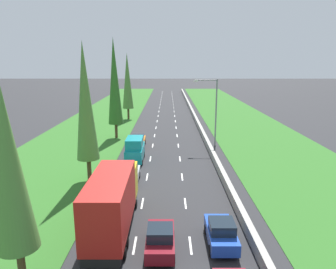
% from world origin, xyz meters
% --- Properties ---
extents(ground_plane, '(300.00, 300.00, 0.00)m').
position_xyz_m(ground_plane, '(0.00, 60.00, 0.00)').
color(ground_plane, '#28282B').
rests_on(ground_plane, ground).
extents(grass_verge_left, '(14.00, 140.00, 0.04)m').
position_xyz_m(grass_verge_left, '(-12.65, 60.00, 0.02)').
color(grass_verge_left, '#2D6623').
rests_on(grass_verge_left, ground).
extents(grass_verge_right, '(14.00, 140.00, 0.04)m').
position_xyz_m(grass_verge_right, '(14.35, 60.00, 0.02)').
color(grass_verge_right, '#2D6623').
rests_on(grass_verge_right, ground).
extents(median_barrier, '(0.44, 120.00, 0.85)m').
position_xyz_m(median_barrier, '(5.70, 60.00, 0.42)').
color(median_barrier, '#9E9B93').
rests_on(median_barrier, ground).
extents(lane_markings, '(3.64, 116.00, 0.01)m').
position_xyz_m(lane_markings, '(0.00, 60.00, 0.01)').
color(lane_markings, white).
rests_on(lane_markings, ground).
extents(red_box_truck_left_lane, '(2.46, 9.40, 4.18)m').
position_xyz_m(red_box_truck_left_lane, '(-3.34, 16.77, 2.18)').
color(red_box_truck_left_lane, black).
rests_on(red_box_truck_left_lane, ground).
extents(silver_sedan_left_lane, '(1.82, 4.50, 1.64)m').
position_xyz_m(silver_sedan_left_lane, '(-3.34, 25.36, 0.81)').
color(silver_sedan_left_lane, silver).
rests_on(silver_sedan_left_lane, ground).
extents(teal_van_left_lane, '(1.96, 4.90, 2.82)m').
position_xyz_m(teal_van_left_lane, '(-3.45, 32.10, 1.40)').
color(teal_van_left_lane, teal).
rests_on(teal_van_left_lane, ground).
extents(orange_sedan_left_lane, '(1.82, 4.50, 1.64)m').
position_xyz_m(orange_sedan_left_lane, '(-3.69, 38.38, 0.81)').
color(orange_sedan_left_lane, orange).
rests_on(orange_sedan_left_lane, ground).
extents(blue_hatchback_right_lane, '(1.74, 3.90, 1.72)m').
position_xyz_m(blue_hatchback_right_lane, '(3.65, 15.09, 0.84)').
color(blue_hatchback_right_lane, '#1E47B7').
rests_on(blue_hatchback_right_lane, ground).
extents(maroon_hatchback_centre_lane, '(1.74, 3.90, 1.72)m').
position_xyz_m(maroon_hatchback_centre_lane, '(-0.12, 14.34, 0.84)').
color(maroon_hatchback_centre_lane, maroon).
rests_on(maroon_hatchback_centre_lane, ground).
extents(poplar_tree_nearest, '(2.06, 2.06, 10.23)m').
position_xyz_m(poplar_tree_nearest, '(-7.09, 11.37, 6.16)').
color(poplar_tree_nearest, '#4C3823').
rests_on(poplar_tree_nearest, ground).
extents(poplar_tree_second, '(2.13, 2.13, 13.11)m').
position_xyz_m(poplar_tree_second, '(-7.25, 26.12, 7.61)').
color(poplar_tree_second, '#4C3823').
rests_on(poplar_tree_second, ground).
extents(poplar_tree_third, '(2.17, 2.17, 14.68)m').
position_xyz_m(poplar_tree_third, '(-7.43, 43.52, 8.40)').
color(poplar_tree_third, '#4C3823').
rests_on(poplar_tree_third, ground).
extents(poplar_tree_fourth, '(2.12, 2.12, 12.88)m').
position_xyz_m(poplar_tree_fourth, '(-7.53, 59.28, 7.49)').
color(poplar_tree_fourth, '#4C3823').
rests_on(poplar_tree_fourth, ground).
extents(street_light_mast, '(3.20, 0.28, 9.00)m').
position_xyz_m(street_light_mast, '(6.43, 39.10, 5.23)').
color(street_light_mast, gray).
rests_on(street_light_mast, ground).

